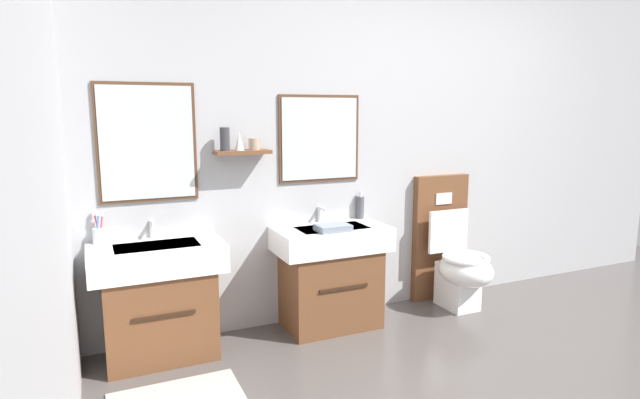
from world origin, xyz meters
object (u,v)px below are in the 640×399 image
(toilet, at_px, (452,257))
(toothbrush_cup, at_px, (99,234))
(vanity_sink_left, at_px, (159,297))
(soap_dispenser, at_px, (360,207))
(vanity_sink_right, at_px, (330,273))
(folded_hand_towel, at_px, (333,228))

(toilet, relative_size, toothbrush_cup, 4.95)
(vanity_sink_left, height_order, toilet, toilet)
(toothbrush_cup, distance_m, soap_dispenser, 1.78)
(vanity_sink_right, distance_m, folded_hand_towel, 0.38)
(vanity_sink_right, distance_m, toilet, 1.04)
(vanity_sink_left, distance_m, vanity_sink_right, 1.15)
(toilet, distance_m, toothbrush_cup, 2.54)
(soap_dispenser, bearing_deg, folded_hand_towel, -141.58)
(toilet, height_order, toothbrush_cup, toilet)
(vanity_sink_right, xyz_separation_m, folded_hand_towel, (-0.04, -0.13, 0.36))
(vanity_sink_right, distance_m, soap_dispenser, 0.55)
(toothbrush_cup, xyz_separation_m, soap_dispenser, (1.78, 0.01, 0.03))
(toothbrush_cup, xyz_separation_m, folded_hand_towel, (1.42, -0.28, -0.03))
(vanity_sink_left, distance_m, toilet, 2.20)
(toilet, bearing_deg, toothbrush_cup, 176.33)
(vanity_sink_left, bearing_deg, folded_hand_towel, -6.52)
(vanity_sink_left, bearing_deg, toilet, -0.33)
(vanity_sink_left, xyz_separation_m, toilet, (2.20, -0.01, -0.01))
(soap_dispenser, bearing_deg, vanity_sink_right, -153.67)
(toilet, xyz_separation_m, toothbrush_cup, (-2.51, 0.16, 0.40))
(vanity_sink_left, bearing_deg, vanity_sink_right, 0.00)
(vanity_sink_left, height_order, vanity_sink_right, same)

